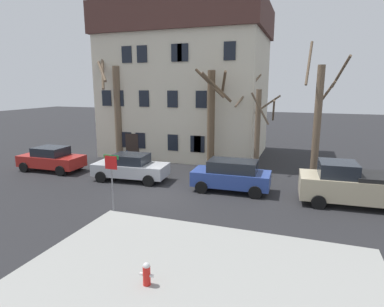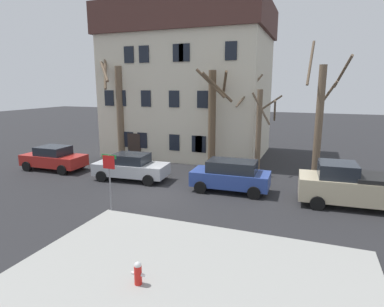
{
  "view_description": "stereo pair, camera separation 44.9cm",
  "coord_description": "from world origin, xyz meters",
  "px_view_note": "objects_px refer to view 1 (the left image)",
  "views": [
    {
      "loc": [
        7.31,
        -14.79,
        5.72
      ],
      "look_at": [
        1.03,
        3.07,
        1.75
      ],
      "focal_mm": 30.14,
      "sensor_mm": 36.0,
      "label": 1
    },
    {
      "loc": [
        7.73,
        -14.63,
        5.72
      ],
      "look_at": [
        1.03,
        3.07,
        1.75
      ],
      "focal_mm": 30.14,
      "sensor_mm": 36.0,
      "label": 2
    }
  ],
  "objects_px": {
    "tree_bare_end": "(318,116)",
    "street_sign_pole": "(112,173)",
    "tree_bare_mid": "(212,117)",
    "car_blue_wagon": "(231,175)",
    "building_main": "(187,82)",
    "fire_hydrant": "(147,273)",
    "tree_bare_far": "(258,126)",
    "car_silver_sedan": "(131,167)",
    "bicycle_leaning": "(129,159)",
    "car_red_sedan": "(51,159)",
    "tree_bare_near": "(117,108)",
    "pickup_truck_beige": "(357,185)"
  },
  "relations": [
    {
      "from": "tree_bare_mid",
      "to": "bicycle_leaning",
      "type": "bearing_deg",
      "value": -177.23
    },
    {
      "from": "tree_bare_far",
      "to": "car_blue_wagon",
      "type": "relative_size",
      "value": 1.52
    },
    {
      "from": "building_main",
      "to": "tree_bare_end",
      "type": "distance_m",
      "value": 11.47
    },
    {
      "from": "car_red_sedan",
      "to": "car_silver_sedan",
      "type": "relative_size",
      "value": 0.94
    },
    {
      "from": "fire_hydrant",
      "to": "street_sign_pole",
      "type": "relative_size",
      "value": 0.26
    },
    {
      "from": "fire_hydrant",
      "to": "bicycle_leaning",
      "type": "relative_size",
      "value": 0.41
    },
    {
      "from": "car_blue_wagon",
      "to": "street_sign_pole",
      "type": "bearing_deg",
      "value": -131.32
    },
    {
      "from": "car_blue_wagon",
      "to": "pickup_truck_beige",
      "type": "bearing_deg",
      "value": -1.39
    },
    {
      "from": "tree_bare_mid",
      "to": "car_blue_wagon",
      "type": "bearing_deg",
      "value": -59.74
    },
    {
      "from": "building_main",
      "to": "tree_bare_far",
      "type": "relative_size",
      "value": 2.0
    },
    {
      "from": "street_sign_pole",
      "to": "car_red_sedan",
      "type": "bearing_deg",
      "value": 147.75
    },
    {
      "from": "car_red_sedan",
      "to": "tree_bare_end",
      "type": "bearing_deg",
      "value": 15.21
    },
    {
      "from": "tree_bare_near",
      "to": "tree_bare_end",
      "type": "bearing_deg",
      "value": -0.31
    },
    {
      "from": "building_main",
      "to": "bicycle_leaning",
      "type": "relative_size",
      "value": 7.75
    },
    {
      "from": "car_red_sedan",
      "to": "street_sign_pole",
      "type": "distance_m",
      "value": 9.8
    },
    {
      "from": "pickup_truck_beige",
      "to": "car_blue_wagon",
      "type": "bearing_deg",
      "value": 178.61
    },
    {
      "from": "car_blue_wagon",
      "to": "tree_bare_near",
      "type": "bearing_deg",
      "value": 154.24
    },
    {
      "from": "car_blue_wagon",
      "to": "pickup_truck_beige",
      "type": "height_order",
      "value": "pickup_truck_beige"
    },
    {
      "from": "tree_bare_near",
      "to": "bicycle_leaning",
      "type": "height_order",
      "value": "tree_bare_near"
    },
    {
      "from": "tree_bare_mid",
      "to": "tree_bare_end",
      "type": "relative_size",
      "value": 0.8
    },
    {
      "from": "tree_bare_end",
      "to": "street_sign_pole",
      "type": "xyz_separation_m",
      "value": [
        -8.76,
        -9.82,
        -1.94
      ]
    },
    {
      "from": "fire_hydrant",
      "to": "street_sign_pole",
      "type": "height_order",
      "value": "street_sign_pole"
    },
    {
      "from": "pickup_truck_beige",
      "to": "fire_hydrant",
      "type": "relative_size",
      "value": 7.89
    },
    {
      "from": "tree_bare_far",
      "to": "car_silver_sedan",
      "type": "distance_m",
      "value": 8.74
    },
    {
      "from": "car_red_sedan",
      "to": "tree_bare_far",
      "type": "bearing_deg",
      "value": 18.66
    },
    {
      "from": "building_main",
      "to": "tree_bare_far",
      "type": "height_order",
      "value": "building_main"
    },
    {
      "from": "tree_bare_mid",
      "to": "car_blue_wagon",
      "type": "xyz_separation_m",
      "value": [
        2.31,
        -3.95,
        -2.75
      ]
    },
    {
      "from": "car_red_sedan",
      "to": "fire_hydrant",
      "type": "xyz_separation_m",
      "value": [
        12.26,
        -9.72,
        -0.35
      ]
    },
    {
      "from": "car_red_sedan",
      "to": "fire_hydrant",
      "type": "bearing_deg",
      "value": -38.39
    },
    {
      "from": "tree_bare_mid",
      "to": "car_silver_sedan",
      "type": "distance_m",
      "value": 6.29
    },
    {
      "from": "pickup_truck_beige",
      "to": "street_sign_pole",
      "type": "height_order",
      "value": "street_sign_pole"
    },
    {
      "from": "tree_bare_far",
      "to": "street_sign_pole",
      "type": "distance_m",
      "value": 11.0
    },
    {
      "from": "tree_bare_near",
      "to": "car_blue_wagon",
      "type": "distance_m",
      "value": 11.76
    },
    {
      "from": "tree_bare_end",
      "to": "street_sign_pole",
      "type": "bearing_deg",
      "value": -131.74
    },
    {
      "from": "tree_bare_mid",
      "to": "tree_bare_end",
      "type": "height_order",
      "value": "tree_bare_end"
    },
    {
      "from": "building_main",
      "to": "fire_hydrant",
      "type": "relative_size",
      "value": 18.74
    },
    {
      "from": "building_main",
      "to": "street_sign_pole",
      "type": "bearing_deg",
      "value": -83.43
    },
    {
      "from": "car_silver_sedan",
      "to": "street_sign_pole",
      "type": "bearing_deg",
      "value": -68.71
    },
    {
      "from": "bicycle_leaning",
      "to": "car_red_sedan",
      "type": "bearing_deg",
      "value": -139.65
    },
    {
      "from": "tree_bare_mid",
      "to": "pickup_truck_beige",
      "type": "relative_size",
      "value": 1.24
    },
    {
      "from": "building_main",
      "to": "street_sign_pole",
      "type": "distance_m",
      "value": 14.83
    },
    {
      "from": "fire_hydrant",
      "to": "tree_bare_far",
      "type": "bearing_deg",
      "value": 85.83
    },
    {
      "from": "building_main",
      "to": "fire_hydrant",
      "type": "xyz_separation_m",
      "value": [
        5.65,
        -18.66,
        -5.59
      ]
    },
    {
      "from": "fire_hydrant",
      "to": "street_sign_pole",
      "type": "bearing_deg",
      "value": 131.68
    },
    {
      "from": "car_silver_sedan",
      "to": "bicycle_leaning",
      "type": "height_order",
      "value": "car_silver_sedan"
    },
    {
      "from": "tree_bare_mid",
      "to": "car_blue_wagon",
      "type": "relative_size",
      "value": 1.59
    },
    {
      "from": "tree_bare_near",
      "to": "car_silver_sedan",
      "type": "xyz_separation_m",
      "value": [
        3.89,
        -4.91,
        -3.22
      ]
    },
    {
      "from": "tree_bare_end",
      "to": "car_blue_wagon",
      "type": "bearing_deg",
      "value": -132.17
    },
    {
      "from": "car_red_sedan",
      "to": "fire_hydrant",
      "type": "height_order",
      "value": "car_red_sedan"
    },
    {
      "from": "car_red_sedan",
      "to": "car_blue_wagon",
      "type": "height_order",
      "value": "car_blue_wagon"
    }
  ]
}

